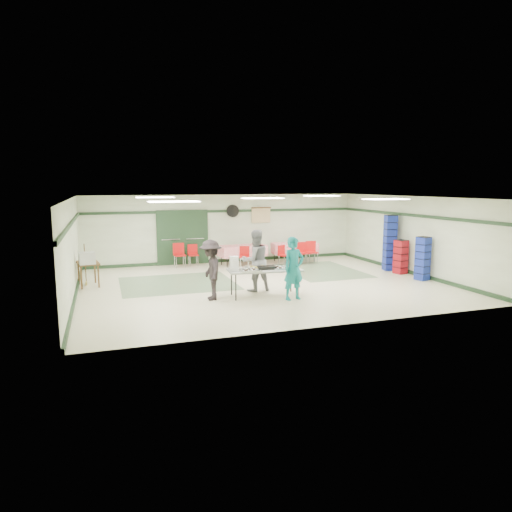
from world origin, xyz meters
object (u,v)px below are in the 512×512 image
object	(u,v)px
volunteer_teal	(294,268)
volunteer_grey	(255,261)
serving_table	(265,271)
office_printer	(87,258)
chair_a	(303,251)
broom	(85,264)
printer_table	(88,265)
chair_c	(311,250)
dining_table_a	(295,248)
chair_b	(283,253)
crate_stack_red	(401,257)
crate_stack_blue_b	(423,259)
chair_loose_a	(193,253)
chair_d	(244,255)
volunteer_dark	(211,270)
chair_loose_b	(179,253)
crate_stack_blue_a	(390,243)
dining_table_b	(242,250)

from	to	relation	value
volunteer_teal	volunteer_grey	size ratio (longest dim) A/B	0.95
serving_table	office_printer	xyz separation A→B (m)	(-4.70, 2.56, 0.20)
chair_a	office_printer	distance (m)	8.13
volunteer_grey	broom	size ratio (longest dim) A/B	1.41
printer_table	broom	distance (m)	0.23
chair_a	chair_c	xyz separation A→B (m)	(0.37, 0.00, 0.02)
serving_table	dining_table_a	distance (m)	5.89
printer_table	chair_b	bearing A→B (deg)	4.06
crate_stack_red	printer_table	size ratio (longest dim) A/B	1.17
crate_stack_blue_b	volunteer_grey	bearing A→B (deg)	176.91
serving_table	chair_loose_a	world-z (taller)	chair_loose_a
chair_d	office_printer	size ratio (longest dim) A/B	1.79
volunteer_dark	office_printer	xyz separation A→B (m)	(-3.19, 2.49, 0.10)
crate_stack_red	volunteer_grey	bearing A→B (deg)	-171.46
volunteer_teal	chair_c	world-z (taller)	volunteer_teal
serving_table	chair_b	bearing A→B (deg)	67.50
chair_loose_a	serving_table	bearing A→B (deg)	-78.38
chair_loose_b	crate_stack_blue_b	bearing A→B (deg)	-37.05
chair_d	crate_stack_blue_a	world-z (taller)	crate_stack_blue_a
chair_b	chair_c	distance (m)	1.23
volunteer_grey	volunteer_dark	bearing A→B (deg)	15.21
dining_table_a	printer_table	bearing A→B (deg)	-158.94
volunteer_teal	volunteer_dark	size ratio (longest dim) A/B	1.04
chair_b	crate_stack_red	size ratio (longest dim) A/B	0.65
dining_table_b	crate_stack_red	distance (m)	5.87
broom	chair_a	bearing A→B (deg)	2.07
volunteer_teal	chair_loose_b	bearing A→B (deg)	98.72
volunteer_dark	chair_d	bearing A→B (deg)	156.00
chair_loose_a	crate_stack_blue_b	distance (m)	8.33
volunteer_teal	broom	xyz separation A→B (m)	(-5.39, 3.77, -0.19)
volunteer_teal	chair_d	world-z (taller)	volunteer_teal
volunteer_teal	crate_stack_red	xyz separation A→B (m)	(4.99, 2.14, -0.26)
volunteer_grey	dining_table_a	bearing A→B (deg)	-132.83
chair_b	crate_stack_red	bearing A→B (deg)	-65.61
chair_a	broom	bearing A→B (deg)	-175.40
volunteer_teal	crate_stack_blue_a	world-z (taller)	crate_stack_blue_a
chair_a	chair_loose_a	size ratio (longest dim) A/B	1.05
chair_c	chair_d	world-z (taller)	chair_c
chair_c	crate_stack_red	bearing A→B (deg)	-48.62
volunteer_dark	chair_loose_b	bearing A→B (deg)	-176.07
dining_table_a	crate_stack_red	world-z (taller)	crate_stack_red
office_printer	dining_table_a	bearing A→B (deg)	9.35
dining_table_b	office_printer	bearing A→B (deg)	-162.56
volunteer_teal	chair_b	world-z (taller)	volunteer_teal
broom	office_printer	bearing A→B (deg)	-89.40
serving_table	chair_b	xyz separation A→B (m)	(2.35, 4.43, -0.25)
volunteer_grey	chair_loose_b	distance (m)	4.88
volunteer_grey	chair_loose_a	xyz separation A→B (m)	(-0.92, 4.82, -0.41)
chair_c	crate_stack_red	world-z (taller)	crate_stack_red
dining_table_a	chair_c	distance (m)	0.74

